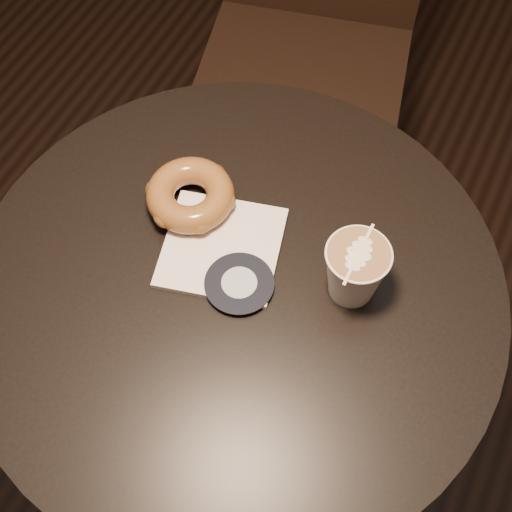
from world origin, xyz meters
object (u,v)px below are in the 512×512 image
at_px(pastry_bag, 222,247).
at_px(doughnut, 190,195).
at_px(latte_cup, 355,272).
at_px(cafe_table, 239,344).
at_px(chair, 313,2).

bearing_deg(pastry_bag, doughnut, 134.32).
height_order(doughnut, latte_cup, latte_cup).
bearing_deg(doughnut, cafe_table, -36.55).
bearing_deg(cafe_table, pastry_bag, 135.94).
xyz_separation_m(chair, pastry_bag, (0.15, -0.67, 0.17)).
bearing_deg(chair, cafe_table, -88.35).
xyz_separation_m(chair, latte_cup, (0.33, -0.65, 0.21)).
xyz_separation_m(cafe_table, pastry_bag, (-0.04, 0.04, 0.20)).
xyz_separation_m(cafe_table, doughnut, (-0.11, 0.08, 0.23)).
height_order(chair, pastry_bag, chair).
relative_size(cafe_table, latte_cup, 8.30).
distance_m(pastry_bag, latte_cup, 0.18).
bearing_deg(cafe_table, latte_cup, 23.17).
height_order(cafe_table, doughnut, doughnut).
relative_size(cafe_table, chair, 0.71).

